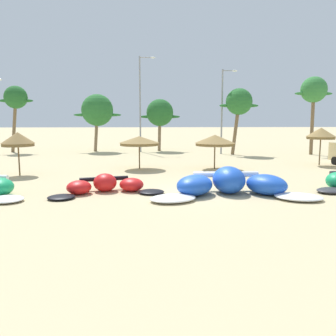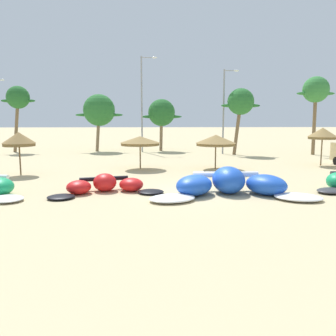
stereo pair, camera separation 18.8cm
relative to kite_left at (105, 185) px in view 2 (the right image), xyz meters
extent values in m
plane|color=#C6B284|center=(4.78, -0.02, -0.37)|extent=(260.00, 260.00, 0.00)
ellipsoid|color=white|center=(-4.44, -1.84, -0.25)|extent=(2.23, 2.15, 0.25)
ellipsoid|color=black|center=(-1.98, -1.42, -0.27)|extent=(1.80, 1.78, 0.19)
ellipsoid|color=red|center=(-1.33, -0.33, -0.01)|extent=(1.66, 1.71, 0.71)
ellipsoid|color=red|center=(-0.07, 0.32, 0.11)|extent=(1.52, 1.59, 0.96)
ellipsoid|color=red|center=(1.34, 0.29, -0.01)|extent=(1.83, 1.82, 0.71)
ellipsoid|color=black|center=(2.40, -0.40, -0.27)|extent=(1.48, 1.40, 0.19)
cylinder|color=black|center=(-0.18, 0.78, 0.23)|extent=(2.62, 0.83, 0.24)
cube|color=black|center=(-0.04, 0.19, 0.11)|extent=(1.04, 0.69, 0.04)
ellipsoid|color=white|center=(3.41, -2.15, -0.23)|extent=(2.70, 2.35, 0.28)
ellipsoid|color=blue|center=(4.60, -0.92, 0.15)|extent=(2.68, 2.82, 1.04)
ellipsoid|color=blue|center=(6.46, -0.46, 0.33)|extent=(1.69, 2.27, 1.40)
ellipsoid|color=blue|center=(8.31, -0.93, 0.15)|extent=(2.67, 2.82, 1.04)
ellipsoid|color=white|center=(9.49, -2.17, -0.23)|extent=(2.71, 2.36, 0.28)
cylinder|color=white|center=(6.46, 0.34, 0.49)|extent=(3.56, 0.34, 0.32)
cube|color=white|center=(6.46, -0.69, 0.33)|extent=(1.30, 0.82, 0.04)
ellipsoid|color=#333338|center=(11.86, -0.71, -0.24)|extent=(1.95, 1.76, 0.25)
cylinder|color=brown|center=(-6.58, 5.98, 0.73)|extent=(0.10, 0.10, 2.20)
cone|color=olive|center=(-6.58, 5.98, 2.21)|extent=(2.22, 2.22, 0.76)
cylinder|color=brown|center=(-6.58, 5.98, 1.73)|extent=(2.11, 2.11, 0.20)
cylinder|color=brown|center=(1.55, 8.65, 0.64)|extent=(0.10, 0.10, 2.01)
cone|color=olive|center=(1.55, 8.65, 1.90)|extent=(3.08, 3.08, 0.51)
cylinder|color=olive|center=(1.55, 8.65, 1.54)|extent=(2.93, 2.93, 0.20)
cylinder|color=brown|center=(7.36, 8.48, 0.62)|extent=(0.10, 0.10, 1.98)
cone|color=olive|center=(7.36, 8.48, 1.93)|extent=(3.12, 3.12, 0.64)
cylinder|color=olive|center=(7.36, 8.48, 1.51)|extent=(2.96, 2.96, 0.20)
cylinder|color=brown|center=(16.41, 9.92, 0.82)|extent=(0.10, 0.10, 2.38)
cone|color=olive|center=(16.41, 9.92, 2.38)|extent=(2.34, 2.34, 0.74)
cylinder|color=olive|center=(16.41, 9.92, 1.91)|extent=(2.22, 2.22, 0.20)
cylinder|color=brown|center=(-13.03, 22.96, 2.73)|extent=(1.04, 0.36, 6.21)
sphere|color=#236028|center=(-12.69, 22.96, 5.84)|extent=(2.57, 2.57, 2.57)
ellipsoid|color=#236028|center=(-13.72, 22.96, 5.46)|extent=(1.80, 0.50, 0.36)
ellipsoid|color=#236028|center=(-11.66, 22.96, 5.46)|extent=(1.80, 0.50, 0.36)
cylinder|color=#7F6647|center=(-3.84, 23.37, 2.03)|extent=(0.72, 0.36, 4.81)
sphere|color=#286B2D|center=(-3.66, 23.37, 4.43)|extent=(3.67, 3.67, 3.67)
ellipsoid|color=#286B2D|center=(-5.13, 23.37, 3.88)|extent=(2.57, 0.50, 0.36)
ellipsoid|color=#286B2D|center=(-2.20, 23.37, 3.88)|extent=(2.57, 0.50, 0.36)
cylinder|color=#7F6647|center=(3.55, 23.70, 1.89)|extent=(0.46, 0.36, 4.53)
sphere|color=#236028|center=(3.60, 23.70, 4.15)|extent=(3.18, 3.18, 3.18)
ellipsoid|color=#236028|center=(2.33, 23.70, 3.67)|extent=(2.22, 0.50, 0.36)
ellipsoid|color=#236028|center=(4.87, 23.70, 3.67)|extent=(2.22, 0.50, 0.36)
cylinder|color=brown|center=(11.52, 18.86, 2.43)|extent=(0.93, 0.36, 5.61)
sphere|color=#286B2D|center=(11.80, 18.86, 5.23)|extent=(2.78, 2.78, 2.78)
ellipsoid|color=#286B2D|center=(10.69, 18.86, 4.81)|extent=(1.95, 0.50, 0.36)
ellipsoid|color=#286B2D|center=(12.91, 18.86, 4.81)|extent=(1.95, 0.50, 0.36)
cylinder|color=brown|center=(19.65, 18.51, 3.05)|extent=(0.42, 0.36, 6.85)
sphere|color=#337A38|center=(19.62, 18.51, 6.47)|extent=(2.71, 2.71, 2.71)
ellipsoid|color=#337A38|center=(18.53, 18.51, 6.07)|extent=(1.90, 0.50, 0.36)
ellipsoid|color=#337A38|center=(20.70, 18.51, 6.07)|extent=(1.90, 0.50, 0.36)
ellipsoid|color=silver|center=(-14.88, 24.32, 7.91)|extent=(0.56, 0.24, 0.20)
cylinder|color=gray|center=(1.31, 22.54, 5.01)|extent=(0.18, 0.18, 10.77)
cylinder|color=gray|center=(2.06, 22.54, 10.25)|extent=(1.50, 0.10, 0.10)
ellipsoid|color=silver|center=(2.81, 22.54, 10.25)|extent=(0.56, 0.24, 0.20)
cylinder|color=gray|center=(10.18, 19.80, 4.15)|extent=(0.18, 0.18, 9.04)
cylinder|color=gray|center=(10.83, 19.80, 8.52)|extent=(1.29, 0.10, 0.10)
ellipsoid|color=silver|center=(11.47, 19.80, 8.52)|extent=(0.56, 0.24, 0.20)
camera|label=1|loc=(2.30, -18.49, 3.54)|focal=37.84mm
camera|label=2|loc=(2.49, -18.50, 3.54)|focal=37.84mm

